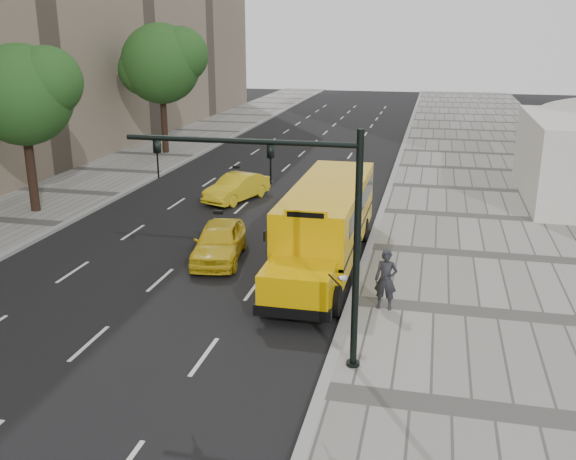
% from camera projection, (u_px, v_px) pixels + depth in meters
% --- Properties ---
extents(ground, '(140.00, 140.00, 0.00)m').
position_uv_depth(ground, '(230.00, 239.00, 27.54)').
color(ground, black).
rests_on(ground, ground).
extents(sidewalk_museum, '(12.00, 140.00, 0.15)m').
position_uv_depth(sidewalk_museum, '(524.00, 259.00, 24.95)').
color(sidewalk_museum, gray).
rests_on(sidewalk_museum, ground).
extents(sidewalk_far, '(6.00, 140.00, 0.15)m').
position_uv_depth(sidewalk_far, '(4.00, 221.00, 29.86)').
color(sidewalk_far, gray).
rests_on(sidewalk_far, ground).
extents(curb_museum, '(0.30, 140.00, 0.15)m').
position_uv_depth(curb_museum, '(369.00, 248.00, 26.23)').
color(curb_museum, gray).
rests_on(curb_museum, ground).
extents(curb_far, '(0.30, 140.00, 0.15)m').
position_uv_depth(curb_far, '(62.00, 226.00, 29.22)').
color(curb_far, gray).
rests_on(curb_far, ground).
extents(tree_b, '(5.27, 4.69, 8.06)m').
position_uv_depth(tree_b, '(24.00, 94.00, 29.68)').
color(tree_b, black).
rests_on(tree_b, ground).
extents(tree_c, '(6.15, 5.47, 9.07)m').
position_uv_depth(tree_c, '(162.00, 63.00, 44.23)').
color(tree_c, black).
rests_on(tree_c, ground).
extents(school_bus, '(2.96, 11.56, 3.19)m').
position_uv_depth(school_bus, '(327.00, 218.00, 24.44)').
color(school_bus, '#D9A100').
rests_on(school_bus, ground).
extents(taxi_near, '(2.44, 4.60, 1.49)m').
position_uv_depth(taxi_near, '(219.00, 241.00, 24.92)').
color(taxi_near, yellow).
rests_on(taxi_near, ground).
extents(taxi_far, '(2.76, 4.45, 1.38)m').
position_uv_depth(taxi_far, '(237.00, 188.00, 33.58)').
color(taxi_far, yellow).
rests_on(taxi_far, ground).
extents(pedestrian, '(0.76, 0.54, 1.96)m').
position_uv_depth(pedestrian, '(386.00, 280.00, 20.11)').
color(pedestrian, '#222327').
rests_on(pedestrian, sidewalk_museum).
extents(traffic_signal, '(6.18, 0.36, 6.40)m').
position_uv_depth(traffic_signal, '(302.00, 219.00, 16.08)').
color(traffic_signal, black).
rests_on(traffic_signal, ground).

